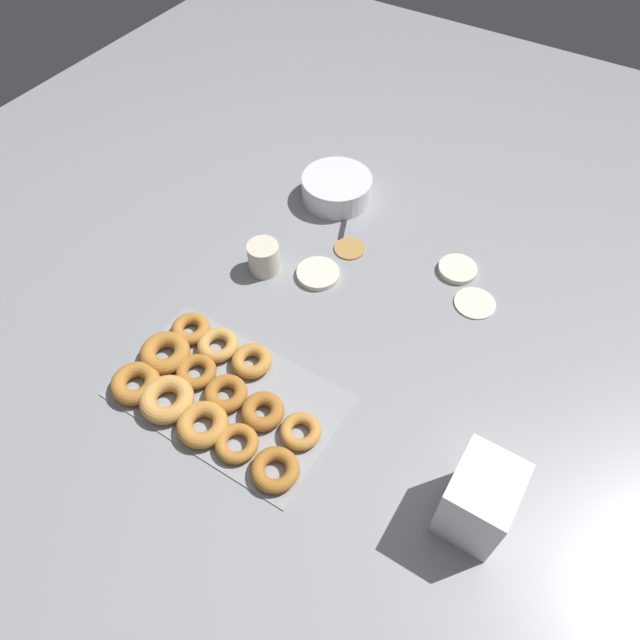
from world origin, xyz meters
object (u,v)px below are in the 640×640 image
Objects in this scene: pancake_0 at (318,274)px; pancake_3 at (475,303)px; pancake_1 at (458,269)px; paper_cup at (264,258)px; batter_bowl at (337,188)px; donut_tray at (210,391)px; spatula at (350,194)px; pancake_2 at (350,248)px; container_stack at (479,499)px.

pancake_0 is 1.08× the size of pancake_3.
pancake_1 is 1.21× the size of paper_cup.
pancake_3 is at bearing -18.38° from batter_bowl.
pancake_3 is 0.52m from batter_bowl.
spatula is at bearing 95.94° from donut_tray.
pancake_2 is 0.81× the size of pancake_3.
paper_cup is at bearing -92.52° from batter_bowl.
pancake_2 is 0.36m from pancake_3.
container_stack reaches higher than pancake_2.
batter_bowl is 0.34m from paper_cup.
pancake_0 is 0.40m from pancake_3.
pancake_3 is 0.61× the size of container_stack.
donut_tray is at bearing -72.33° from paper_cup.
paper_cup reaches higher than batter_bowl.
pancake_1 reaches higher than pancake_2.
pancake_2 is (0.02, 0.12, -0.00)m from pancake_0.
pancake_2 is (-0.28, -0.08, -0.00)m from pancake_1.
container_stack reaches higher than pancake_3.
donut_tray reaches higher than pancake_2.
pancake_3 is at bearing -44.37° from pancake_1.
donut_tray is 0.59m from container_stack.
paper_cup is (-0.12, 0.37, 0.02)m from donut_tray.
pancake_0 reaches higher than spatula.
pancake_1 is at bearing 15.48° from pancake_2.
donut_tray is at bearing -81.70° from batter_bowl.
container_stack reaches higher than donut_tray.
donut_tray is 0.72m from batter_bowl.
paper_cup reaches higher than donut_tray.
pancake_0 is at bearing 88.43° from donut_tray.
paper_cup is at bearing 107.67° from donut_tray.
pancake_2 is 0.24m from paper_cup.
batter_bowl is at bearing 161.62° from pancake_3.
batter_bowl is at bearing 87.48° from paper_cup.
pancake_2 is 0.22m from spatula.
pancake_3 is (0.38, 0.12, -0.00)m from pancake_0.
pancake_1 is at bearing 115.35° from container_stack.
container_stack reaches higher than batter_bowl.
pancake_0 is 1.11× the size of pancake_1.
batter_bowl is (-0.12, 0.29, 0.03)m from pancake_0.
pancake_0 is 0.14m from paper_cup.
pancake_0 reaches higher than pancake_2.
pancake_0 is 0.42m from donut_tray.
container_stack reaches higher than paper_cup.
spatula is (-0.47, 0.20, -0.00)m from pancake_3.
container_stack is at bearing -68.86° from pancake_3.
spatula is (-0.66, 0.69, -0.08)m from container_stack.
pancake_2 is at bearing 80.25° from pancake_0.
pancake_0 is 0.55× the size of batter_bowl.
spatula is at bearing 105.54° from pancake_0.
pancake_2 is 0.74m from container_stack.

